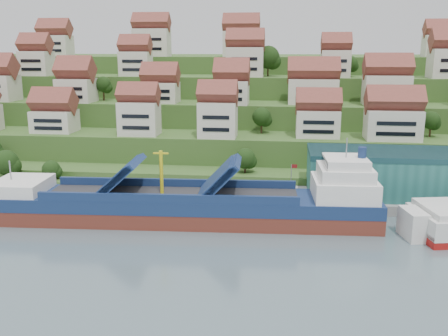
# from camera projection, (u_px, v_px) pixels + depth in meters

# --- Properties ---
(ground) EXTENTS (300.00, 300.00, 0.00)m
(ground) POSITION_uv_depth(u_px,v_px,m) (201.00, 222.00, 100.61)
(ground) COLOR slate
(ground) RESTS_ON ground
(quay) EXTENTS (180.00, 14.00, 2.20)m
(quay) POSITION_uv_depth(u_px,v_px,m) (299.00, 199.00, 112.58)
(quay) COLOR gray
(quay) RESTS_ON ground
(hillside) EXTENTS (260.00, 128.00, 31.00)m
(hillside) POSITION_uv_depth(u_px,v_px,m) (242.00, 108.00, 198.01)
(hillside) COLOR #2D4C1E
(hillside) RESTS_ON ground
(hillside_village) EXTENTS (161.19, 61.99, 29.77)m
(hillside_village) POSITION_uv_depth(u_px,v_px,m) (233.00, 83.00, 151.68)
(hillside_village) COLOR beige
(hillside_village) RESTS_ON ground
(hillside_trees) EXTENTS (141.42, 62.85, 31.92)m
(hillside_trees) POSITION_uv_depth(u_px,v_px,m) (192.00, 105.00, 143.69)
(hillside_trees) COLOR #1C3913
(hillside_trees) RESTS_ON ground
(warehouse) EXTENTS (60.00, 15.00, 10.00)m
(warehouse) POSITION_uv_depth(u_px,v_px,m) (447.00, 174.00, 109.46)
(warehouse) COLOR #276C66
(warehouse) RESTS_ON quay
(flagpole) EXTENTS (1.28, 0.16, 8.00)m
(flagpole) POSITION_uv_depth(u_px,v_px,m) (292.00, 179.00, 106.59)
(flagpole) COLOR gray
(flagpole) RESTS_ON quay
(cargo_ship) EXTENTS (78.72, 15.95, 17.35)m
(cargo_ship) POSITION_uv_depth(u_px,v_px,m) (193.00, 206.00, 100.46)
(cargo_ship) COLOR maroon
(cargo_ship) RESTS_ON ground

